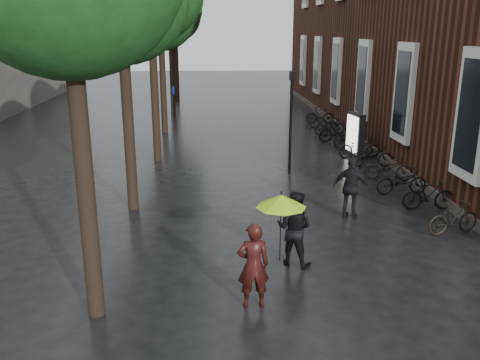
{
  "coord_description": "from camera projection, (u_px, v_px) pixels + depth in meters",
  "views": [
    {
      "loc": [
        -1.81,
        -7.79,
        5.26
      ],
      "look_at": [
        -0.92,
        5.76,
        1.21
      ],
      "focal_mm": 38.0,
      "sensor_mm": 36.0,
      "label": 1
    }
  ],
  "objects": [
    {
      "name": "cycle_sign",
      "position": [
        173.0,
        102.0,
        26.06
      ],
      "size": [
        0.13,
        0.45,
        2.48
      ],
      "rotation": [
        0.0,
        0.0,
        -0.12
      ],
      "color": "#262628",
      "rests_on": "ground"
    },
    {
      "name": "person_burgundy",
      "position": [
        253.0,
        265.0,
        9.81
      ],
      "size": [
        0.66,
        0.46,
        1.74
      ],
      "primitive_type": "imported",
      "rotation": [
        0.0,
        0.0,
        3.21
      ],
      "color": "black",
      "rests_on": "ground"
    },
    {
      "name": "lime_umbrella",
      "position": [
        281.0,
        201.0,
        10.41
      ],
      "size": [
        1.06,
        1.06,
        1.56
      ],
      "rotation": [
        0.0,
        0.0,
        -0.25
      ],
      "color": "black",
      "rests_on": "ground"
    },
    {
      "name": "pedestrian_walking",
      "position": [
        351.0,
        188.0,
        14.47
      ],
      "size": [
        1.15,
        0.9,
        1.82
      ],
      "primitive_type": "imported",
      "rotation": [
        0.0,
        0.0,
        2.64
      ],
      "color": "black",
      "rests_on": "ground"
    },
    {
      "name": "ground",
      "position": [
        312.0,
        335.0,
        9.07
      ],
      "size": [
        120.0,
        120.0,
        0.0
      ],
      "primitive_type": "plane",
      "color": "black"
    },
    {
      "name": "ad_lightbox",
      "position": [
        355.0,
        135.0,
        21.5
      ],
      "size": [
        0.29,
        1.25,
        1.88
      ],
      "rotation": [
        0.0,
        0.0,
        0.15
      ],
      "color": "black",
      "rests_on": "ground"
    },
    {
      "name": "person_black",
      "position": [
        294.0,
        228.0,
        11.6
      ],
      "size": [
        1.07,
        1.0,
        1.77
      ],
      "primitive_type": "imported",
      "rotation": [
        0.0,
        0.0,
        2.65
      ],
      "color": "black",
      "rests_on": "ground"
    },
    {
      "name": "parked_bicycles",
      "position": [
        359.0,
        146.0,
        21.63
      ],
      "size": [
        2.1,
        17.24,
        1.05
      ],
      "color": "black",
      "rests_on": "ground"
    },
    {
      "name": "street_trees",
      "position": [
        155.0,
        3.0,
        22.22
      ],
      "size": [
        4.33,
        34.03,
        8.91
      ],
      "color": "black",
      "rests_on": "ground"
    },
    {
      "name": "lamp_post",
      "position": [
        291.0,
        113.0,
        18.62
      ],
      "size": [
        0.2,
        0.2,
        3.8
      ],
      "rotation": [
        0.0,
        0.0,
        0.22
      ],
      "color": "black",
      "rests_on": "ground"
    },
    {
      "name": "brick_building",
      "position": [
        439.0,
        14.0,
        26.62
      ],
      "size": [
        10.2,
        33.2,
        12.0
      ],
      "color": "#38160F",
      "rests_on": "ground"
    }
  ]
}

